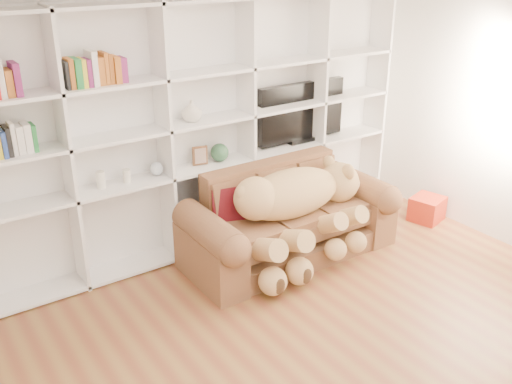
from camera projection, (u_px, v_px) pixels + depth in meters
floor at (372, 371)px, 4.08m from camera, size 5.00×5.00×0.00m
wall_back at (196, 110)px, 5.44m from camera, size 5.00×0.02×2.70m
bookshelf at (180, 122)px, 5.23m from camera, size 4.43×0.35×2.40m
sofa at (288, 223)px, 5.51m from camera, size 2.07×0.89×0.87m
teddy_bear at (297, 204)px, 5.25m from camera, size 1.52×0.84×0.88m
throw_pillow at (230, 205)px, 5.22m from camera, size 0.38×0.29×0.35m
gift_box at (427, 209)px, 6.27m from camera, size 0.40×0.39×0.27m
tv at (301, 113)px, 6.00m from camera, size 1.07×0.18×0.63m
picture_frame at (200, 156)px, 5.40m from camera, size 0.15×0.05×0.18m
green_vase at (220, 153)px, 5.52m from camera, size 0.18×0.18×0.18m
figurine_tall at (101, 180)px, 4.91m from camera, size 0.08×0.08×0.15m
figurine_short at (127, 176)px, 5.04m from camera, size 0.09×0.09×0.12m
snow_globe at (156, 169)px, 5.18m from camera, size 0.12×0.12×0.12m
shelf_vase at (192, 111)px, 5.19m from camera, size 0.20×0.20×0.20m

